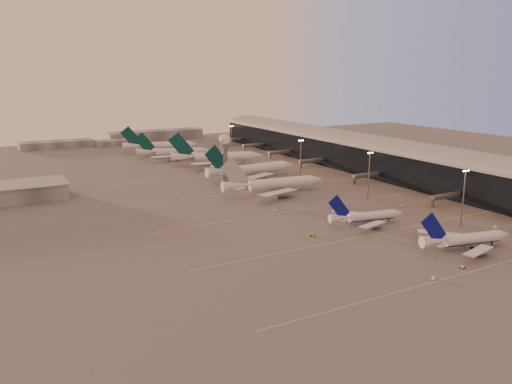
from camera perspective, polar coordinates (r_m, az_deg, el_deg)
ground at (r=188.47m, az=11.00°, el=-6.49°), size 700.00×700.00×0.00m
taxiway_markings at (r=248.13m, az=8.14°, el=-1.46°), size 180.00×185.25×0.02m
terminal at (r=335.48m, az=13.37°, el=4.09°), size 57.00×362.00×23.04m
radar_tower at (r=285.06m, az=-3.55°, el=4.92°), size 6.40×6.40×31.10m
mast_a at (r=225.01m, az=22.63°, el=-0.35°), size 3.60×0.56×25.00m
mast_b at (r=259.78m, az=12.80°, el=2.13°), size 3.60×0.56×25.00m
mast_c at (r=299.57m, az=5.12°, el=3.92°), size 3.60×0.56×25.00m
mast_d at (r=375.89m, az=-2.81°, el=5.93°), size 3.60×0.56×25.00m
distant_horizon at (r=478.73m, az=-14.39°, el=5.99°), size 165.00×37.50×9.00m
narrowbody_near at (r=200.36m, az=22.89°, el=-5.17°), size 39.24×31.02×15.49m
narrowbody_mid at (r=219.31m, az=12.54°, el=-2.89°), size 36.13×28.59×14.22m
widebody_white at (r=269.19m, az=2.12°, el=0.66°), size 59.65×47.57×21.00m
greentail_a at (r=307.24m, az=-0.47°, el=2.37°), size 62.17×50.15×22.57m
greentail_b at (r=350.91m, az=-4.44°, el=3.78°), size 63.03×50.08×23.74m
greentail_c at (r=382.05m, az=-9.36°, el=4.35°), size 54.15×43.05×20.35m
greentail_d at (r=413.98m, az=-10.86°, el=5.04°), size 59.55×47.59×21.91m
gsv_truck_a at (r=169.15m, az=19.77°, el=-9.05°), size 5.41×2.20×2.15m
gsv_tug_near at (r=181.50m, az=22.51°, el=-7.96°), size 2.47×3.42×0.89m
gsv_catering_a at (r=231.28m, az=25.80°, el=-3.23°), size 6.21×4.13×4.69m
gsv_tug_mid at (r=200.20m, az=6.47°, el=-4.95°), size 4.10×3.69×1.01m
gsv_truck_b at (r=251.87m, az=16.41°, el=-1.40°), size 5.63×2.84×2.17m
gsv_truck_c at (r=233.36m, az=2.24°, el=-1.99°), size 5.97×5.33×2.39m
gsv_catering_b at (r=263.64m, az=11.12°, el=-0.28°), size 4.65×2.80×3.56m
gsv_tug_far at (r=283.59m, az=1.37°, el=0.70°), size 2.63×3.95×1.06m
gsv_truck_d at (r=285.62m, az=-8.74°, el=0.72°), size 3.24×5.03×1.91m
gsv_tug_hangar at (r=337.01m, az=-1.28°, el=2.76°), size 3.37×2.54×0.86m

